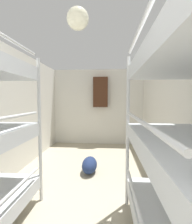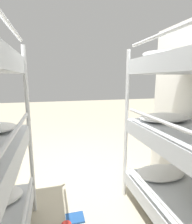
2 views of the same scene
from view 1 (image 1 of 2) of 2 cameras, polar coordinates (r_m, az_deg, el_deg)
wall_right at (r=2.84m, az=26.32°, el=-0.88°), size 0.06×5.68×2.31m
wall_back at (r=5.44m, az=0.73°, el=1.68°), size 2.87×0.06×2.31m
duffel_bag at (r=3.46m, az=-2.14°, el=-16.88°), size 0.28×0.55×0.28m
hanging_coat at (r=5.29m, az=1.46°, el=6.51°), size 0.44×0.12×0.90m
ceiling_light at (r=2.14m, az=-5.99°, el=28.06°), size 0.24×0.24×0.24m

